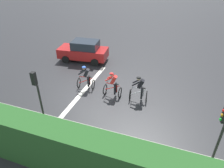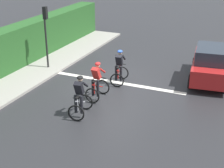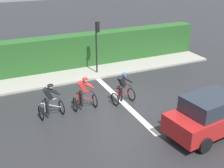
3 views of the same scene
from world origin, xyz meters
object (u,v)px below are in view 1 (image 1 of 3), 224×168
at_px(cyclist_second, 113,85).
at_px(cyclist_mid, 86,78).
at_px(traffic_light_near_crossing, 38,93).
at_px(cyclist_lead, 139,89).
at_px(car_red, 84,51).
at_px(traffic_light_far_junction, 221,132).

xyz_separation_m(cyclist_second, cyclist_mid, (-0.23, -1.99, 0.00)).
height_order(cyclist_mid, traffic_light_near_crossing, traffic_light_near_crossing).
height_order(cyclist_lead, car_red, car_red).
bearing_deg(cyclist_second, cyclist_mid, -96.54).
height_order(cyclist_lead, cyclist_second, same).
height_order(car_red, traffic_light_near_crossing, traffic_light_near_crossing).
bearing_deg(cyclist_mid, car_red, -151.76).
bearing_deg(traffic_light_far_junction, car_red, -129.78).
distance_m(cyclist_second, traffic_light_far_junction, 6.97).
height_order(cyclist_mid, traffic_light_far_junction, traffic_light_far_junction).
bearing_deg(cyclist_second, car_red, -135.53).
distance_m(cyclist_lead, cyclist_mid, 3.68).
bearing_deg(car_red, cyclist_second, 44.47).
bearing_deg(cyclist_lead, cyclist_mid, -92.36).
distance_m(traffic_light_near_crossing, traffic_light_far_junction, 7.95).
relative_size(cyclist_lead, traffic_light_far_junction, 0.50).
relative_size(cyclist_second, traffic_light_near_crossing, 0.50).
xyz_separation_m(car_red, traffic_light_near_crossing, (8.24, 1.78, 1.35)).
height_order(cyclist_lead, traffic_light_near_crossing, traffic_light_near_crossing).
xyz_separation_m(cyclist_second, traffic_light_far_junction, (3.90, 5.60, 1.43)).
xyz_separation_m(cyclist_second, traffic_light_near_crossing, (4.05, -2.34, 1.43)).
distance_m(cyclist_second, car_red, 5.88).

